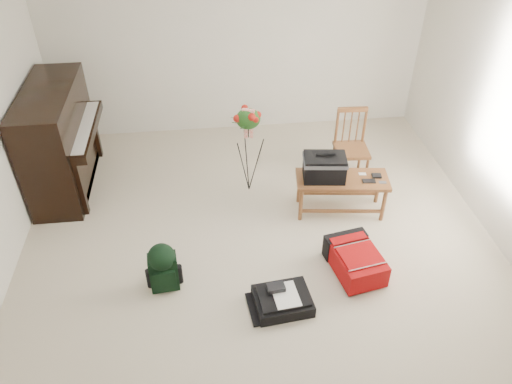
{
  "coord_description": "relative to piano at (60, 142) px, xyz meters",
  "views": [
    {
      "loc": [
        -0.49,
        -3.59,
        3.68
      ],
      "look_at": [
        -0.03,
        0.35,
        0.62
      ],
      "focal_mm": 35.0,
      "sensor_mm": 36.0,
      "label": 1
    }
  ],
  "objects": [
    {
      "name": "floor",
      "position": [
        2.19,
        -1.6,
        -0.6
      ],
      "size": [
        5.0,
        5.5,
        0.01
      ],
      "primitive_type": "cube",
      "color": "beige",
      "rests_on": "ground"
    },
    {
      "name": "ceiling",
      "position": [
        2.19,
        -1.6,
        1.9
      ],
      "size": [
        5.0,
        5.5,
        0.01
      ],
      "primitive_type": "cube",
      "color": "white",
      "rests_on": "wall_back"
    },
    {
      "name": "wall_back",
      "position": [
        2.19,
        1.15,
        0.65
      ],
      "size": [
        5.0,
        0.04,
        2.5
      ],
      "primitive_type": "cube",
      "color": "silver",
      "rests_on": "floor"
    },
    {
      "name": "piano",
      "position": [
        0.0,
        0.0,
        0.0
      ],
      "size": [
        0.71,
        1.5,
        1.25
      ],
      "color": "black",
      "rests_on": "floor"
    },
    {
      "name": "bench",
      "position": [
        3.01,
        -0.9,
        -0.05
      ],
      "size": [
        1.06,
        0.53,
        0.78
      ],
      "rotation": [
        0.0,
        0.0,
        -0.12
      ],
      "color": "brown",
      "rests_on": "floor"
    },
    {
      "name": "dining_chair",
      "position": [
        3.42,
        -0.27,
        -0.16
      ],
      "size": [
        0.41,
        0.41,
        0.91
      ],
      "rotation": [
        0.0,
        0.0,
        -0.05
      ],
      "color": "brown",
      "rests_on": "floor"
    },
    {
      "name": "red_suitcase",
      "position": [
        3.08,
        -1.8,
        -0.46
      ],
      "size": [
        0.52,
        0.69,
        0.27
      ],
      "rotation": [
        0.0,
        0.0,
        0.19
      ],
      "color": "#AC070E",
      "rests_on": "floor"
    },
    {
      "name": "black_duffel",
      "position": [
        2.29,
        -2.2,
        -0.52
      ],
      "size": [
        0.55,
        0.46,
        0.22
      ],
      "rotation": [
        0.0,
        0.0,
        0.11
      ],
      "color": "black",
      "rests_on": "floor"
    },
    {
      "name": "green_backpack",
      "position": [
        1.21,
        -1.84,
        -0.31
      ],
      "size": [
        0.28,
        0.26,
        0.53
      ],
      "rotation": [
        0.0,
        0.0,
        0.08
      ],
      "color": "black",
      "rests_on": "floor"
    },
    {
      "name": "flower_stand",
      "position": [
        2.17,
        -0.38,
        -0.05
      ],
      "size": [
        0.45,
        0.45,
        1.13
      ],
      "rotation": [
        0.0,
        0.0,
        -0.35
      ],
      "color": "black",
      "rests_on": "floor"
    }
  ]
}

